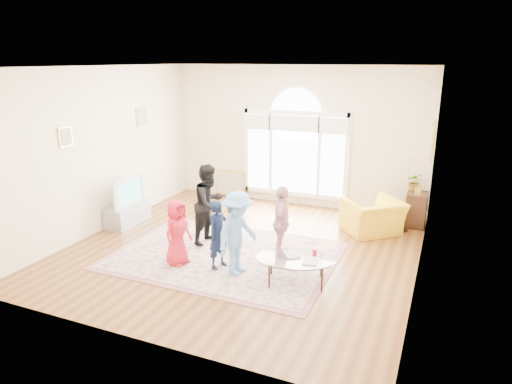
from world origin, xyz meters
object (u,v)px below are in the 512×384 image
at_px(armchair, 373,217).
at_px(area_rug, 224,255).
at_px(tv_console, 128,214).
at_px(television, 126,191).
at_px(coffee_table, 296,259).

bearing_deg(armchair, area_rug, 3.16).
xyz_separation_m(tv_console, television, (0.01, -0.00, 0.49)).
xyz_separation_m(area_rug, tv_console, (-2.59, 0.67, 0.20)).
distance_m(television, coffee_table, 4.22).
relative_size(tv_console, television, 1.01).
relative_size(coffee_table, armchair, 1.34).
height_order(area_rug, armchair, armchair).
height_order(television, coffee_table, television).
bearing_deg(coffee_table, armchair, 57.42).
xyz_separation_m(tv_console, coffee_table, (4.06, -1.14, 0.19)).
bearing_deg(television, armchair, 16.81).
distance_m(area_rug, armchair, 3.06).
relative_size(tv_console, coffee_table, 0.71).
bearing_deg(coffee_table, television, 147.34).
xyz_separation_m(area_rug, armchair, (2.19, 2.11, 0.33)).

